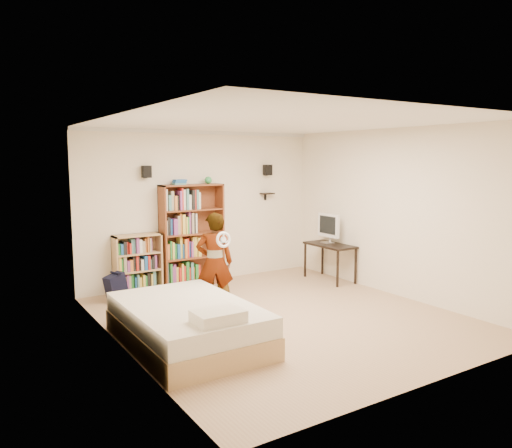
{
  "coord_description": "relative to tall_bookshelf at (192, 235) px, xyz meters",
  "views": [
    {
      "loc": [
        -3.93,
        -5.55,
        2.21
      ],
      "look_at": [
        -0.05,
        0.6,
        1.26
      ],
      "focal_mm": 35.0,
      "sensor_mm": 36.0,
      "label": 1
    }
  ],
  "objects": [
    {
      "name": "ground",
      "position": [
        0.27,
        -2.34,
        -0.89
      ],
      "size": [
        4.5,
        5.0,
        0.01
      ],
      "primitive_type": "cube",
      "color": "tan",
      "rests_on": "ground"
    },
    {
      "name": "room_shell",
      "position": [
        0.27,
        -2.34,
        0.88
      ],
      "size": [
        4.52,
        5.02,
        2.71
      ],
      "color": "#F0E2CD",
      "rests_on": "ground"
    },
    {
      "name": "crown_molding",
      "position": [
        0.27,
        -2.34,
        1.78
      ],
      "size": [
        4.5,
        5.0,
        0.06
      ],
      "color": "silver",
      "rests_on": "room_shell"
    },
    {
      "name": "speaker_left",
      "position": [
        -0.78,
        0.06,
        1.11
      ],
      "size": [
        0.14,
        0.12,
        0.2
      ],
      "primitive_type": "cube",
      "color": "black",
      "rests_on": "room_shell"
    },
    {
      "name": "speaker_right",
      "position": [
        1.62,
        0.06,
        1.11
      ],
      "size": [
        0.14,
        0.12,
        0.2
      ],
      "primitive_type": "cube",
      "color": "black",
      "rests_on": "room_shell"
    },
    {
      "name": "wall_shelf",
      "position": [
        1.62,
        0.07,
        0.66
      ],
      "size": [
        0.25,
        0.16,
        0.02
      ],
      "primitive_type": "cube",
      "color": "black",
      "rests_on": "room_shell"
    },
    {
      "name": "tall_bookshelf",
      "position": [
        0.0,
        0.0,
        0.0
      ],
      "size": [
        1.12,
        0.33,
        1.77
      ],
      "primitive_type": null,
      "color": "brown",
      "rests_on": "ground"
    },
    {
      "name": "low_bookshelf",
      "position": [
        -0.99,
        0.02,
        -0.4
      ],
      "size": [
        0.78,
        0.29,
        0.97
      ],
      "primitive_type": null,
      "color": "tan",
      "rests_on": "ground"
    },
    {
      "name": "computer_desk",
      "position": [
        2.26,
        -1.04,
        -0.55
      ],
      "size": [
        0.49,
        0.98,
        0.67
      ],
      "primitive_type": null,
      "color": "black",
      "rests_on": "ground"
    },
    {
      "name": "imac",
      "position": [
        2.3,
        -0.92,
        0.05
      ],
      "size": [
        0.12,
        0.54,
        0.54
      ],
      "primitive_type": null,
      "rotation": [
        0.0,
        0.0,
        -0.02
      ],
      "color": "white",
      "rests_on": "computer_desk"
    },
    {
      "name": "daybed",
      "position": [
        -1.27,
        -2.57,
        -0.58
      ],
      "size": [
        1.37,
        2.1,
        0.62
      ],
      "primitive_type": null,
      "color": "silver",
      "rests_on": "ground"
    },
    {
      "name": "person",
      "position": [
        -0.4,
        -1.61,
        -0.16
      ],
      "size": [
        0.63,
        0.53,
        1.46
      ],
      "primitive_type": "imported",
      "rotation": [
        0.0,
        0.0,
        2.74
      ],
      "color": "black",
      "rests_on": "ground"
    },
    {
      "name": "wii_wheel",
      "position": [
        -0.4,
        -1.88,
        0.21
      ],
      "size": [
        0.23,
        0.09,
        0.23
      ],
      "primitive_type": "torus",
      "rotation": [
        1.36,
        0.0,
        0.0
      ],
      "color": "white",
      "rests_on": "person"
    },
    {
      "name": "navy_bag",
      "position": [
        -1.47,
        -0.34,
        -0.66
      ],
      "size": [
        0.4,
        0.34,
        0.46
      ],
      "primitive_type": null,
      "rotation": [
        0.0,
        0.0,
        0.41
      ],
      "color": "black",
      "rests_on": "ground"
    }
  ]
}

